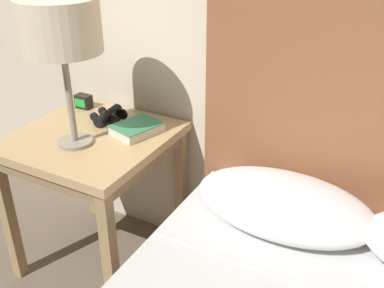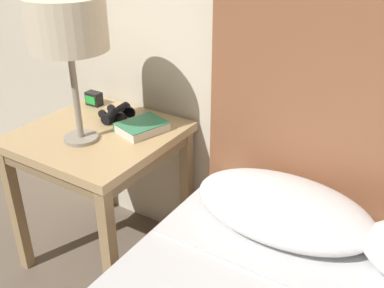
% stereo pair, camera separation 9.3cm
% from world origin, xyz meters
% --- Properties ---
extents(nightstand, '(0.58, 0.58, 0.62)m').
position_xyz_m(nightstand, '(-0.69, 0.70, 0.54)').
color(nightstand, tan).
rests_on(nightstand, ground_plane).
extents(table_lamp, '(0.28, 0.28, 0.53)m').
position_xyz_m(table_lamp, '(-0.69, 0.61, 1.05)').
color(table_lamp, gray).
rests_on(table_lamp, nightstand).
extents(book_on_nightstand, '(0.19, 0.21, 0.04)m').
position_xyz_m(book_on_nightstand, '(-0.54, 0.80, 0.64)').
color(book_on_nightstand, silver).
rests_on(book_on_nightstand, nightstand).
extents(binoculars_pair, '(0.15, 0.16, 0.05)m').
position_xyz_m(binoculars_pair, '(-0.71, 0.84, 0.64)').
color(binoculars_pair, black).
rests_on(binoculars_pair, nightstand).
extents(alarm_clock, '(0.07, 0.05, 0.06)m').
position_xyz_m(alarm_clock, '(-0.89, 0.90, 0.65)').
color(alarm_clock, black).
rests_on(alarm_clock, nightstand).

